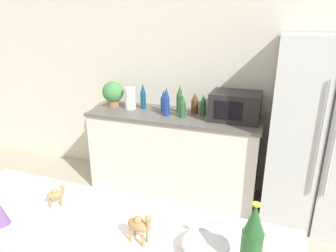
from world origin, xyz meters
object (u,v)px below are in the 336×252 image
at_px(potted_plant, 113,93).
at_px(back_bottle_5, 203,105).
at_px(camel_figurine, 56,194).
at_px(wise_man_figurine_crimson, 0,211).
at_px(camel_figurine_second, 139,225).
at_px(back_bottle_1, 143,96).
at_px(wine_bottle, 252,243).
at_px(refrigerator, 320,136).
at_px(paper_towel_roll, 130,98).
at_px(microwave, 235,106).
at_px(back_bottle_4, 166,102).
at_px(back_bottle_6, 164,101).
at_px(back_bottle_0, 180,99).
at_px(back_bottle_2, 183,107).
at_px(fruit_bowl, 205,247).
at_px(back_bottle_3, 195,103).

height_order(potted_plant, back_bottle_5, potted_plant).
distance_m(camel_figurine, wise_man_figurine_crimson, 0.24).
bearing_deg(back_bottle_5, camel_figurine_second, -83.72).
bearing_deg(back_bottle_1, back_bottle_5, -1.87).
xyz_separation_m(camel_figurine_second, wise_man_figurine_crimson, (-0.64, -0.11, -0.02)).
distance_m(wine_bottle, camel_figurine_second, 0.45).
xyz_separation_m(refrigerator, paper_towel_roll, (-1.94, 0.09, 0.16)).
xyz_separation_m(microwave, camel_figurine_second, (-0.11, -1.99, 0.00)).
height_order(back_bottle_4, back_bottle_6, back_bottle_4).
bearing_deg(back_bottle_0, potted_plant, -178.75).
distance_m(back_bottle_2, wine_bottle, 2.10).
xyz_separation_m(back_bottle_2, fruit_bowl, (0.67, -1.86, -0.02)).
xyz_separation_m(refrigerator, potted_plant, (-2.17, 0.11, 0.20)).
bearing_deg(back_bottle_4, back_bottle_6, 120.95).
relative_size(microwave, back_bottle_0, 1.56).
height_order(back_bottle_6, wine_bottle, wine_bottle).
distance_m(back_bottle_3, camel_figurine, 1.97).
xyz_separation_m(back_bottle_0, fruit_bowl, (0.75, -2.00, -0.06)).
xyz_separation_m(back_bottle_3, back_bottle_6, (-0.34, -0.04, 0.01)).
relative_size(potted_plant, back_bottle_0, 0.95).
relative_size(refrigerator, back_bottle_6, 7.09).
bearing_deg(back_bottle_4, back_bottle_2, -0.08).
xyz_separation_m(refrigerator, back_bottle_1, (-1.81, 0.15, 0.18)).
xyz_separation_m(back_bottle_5, wise_man_figurine_crimson, (-0.42, -2.14, 0.02)).
xyz_separation_m(back_bottle_1, camel_figurine, (0.42, -1.96, -0.01)).
xyz_separation_m(back_bottle_6, camel_figurine_second, (0.66, -2.02, 0.03)).
bearing_deg(back_bottle_1, back_bottle_0, -2.53).
distance_m(fruit_bowl, camel_figurine, 0.77).
height_order(fruit_bowl, wise_man_figurine_crimson, wise_man_figurine_crimson).
height_order(potted_plant, back_bottle_0, back_bottle_0).
distance_m(back_bottle_0, back_bottle_6, 0.18).
xyz_separation_m(back_bottle_3, camel_figurine_second, (0.32, -2.06, 0.03)).
relative_size(refrigerator, microwave, 3.64).
distance_m(back_bottle_4, camel_figurine, 1.80).
distance_m(back_bottle_1, back_bottle_2, 0.54).
distance_m(back_bottle_0, back_bottle_1, 0.44).
bearing_deg(back_bottle_6, camel_figurine, -85.30).
relative_size(fruit_bowl, camel_figurine, 1.68).
relative_size(back_bottle_1, back_bottle_2, 1.22).
bearing_deg(wise_man_figurine_crimson, back_bottle_4, 88.30).
xyz_separation_m(microwave, back_bottle_2, (-0.51, -0.10, -0.03)).
height_order(microwave, back_bottle_0, back_bottle_0).
distance_m(back_bottle_1, fruit_bowl, 2.35).
height_order(wine_bottle, camel_figurine, wine_bottle).
bearing_deg(back_bottle_1, wine_bottle, -56.75).
bearing_deg(back_bottle_2, camel_figurine, -93.06).
bearing_deg(back_bottle_1, wise_man_figurine_crimson, -82.66).
xyz_separation_m(back_bottle_0, wine_bottle, (0.93, -2.06, 0.06)).
bearing_deg(back_bottle_2, wine_bottle, -66.11).
bearing_deg(back_bottle_5, back_bottle_4, -158.44).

